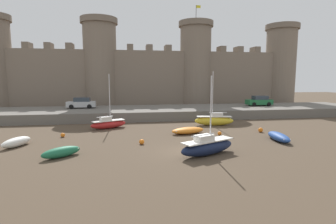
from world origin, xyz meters
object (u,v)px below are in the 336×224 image
at_px(mooring_buoy_near_channel, 142,142).
at_px(car_quay_east, 259,101).
at_px(car_quay_west, 82,103).
at_px(rowboat_midflat_right, 279,137).
at_px(rowboat_foreground_right, 188,130).
at_px(sailboat_foreground_left, 207,146).
at_px(mooring_buoy_off_centre, 63,135).
at_px(rowboat_midflat_centre, 61,152).
at_px(sailboat_near_channel_left, 214,120).
at_px(mooring_buoy_near_shore, 261,130).
at_px(rowboat_foreground_centre, 16,142).
at_px(sailboat_midflat_left, 108,124).
at_px(mooring_buoy_mid_mud, 220,133).

xyz_separation_m(mooring_buoy_near_channel, car_quay_east, (20.18, 17.20, 1.84)).
distance_m(mooring_buoy_near_channel, car_quay_west, 19.78).
bearing_deg(mooring_buoy_near_channel, rowboat_midflat_right, -3.23).
distance_m(rowboat_foreground_right, car_quay_east, 20.46).
xyz_separation_m(rowboat_midflat_right, car_quay_east, (7.67, 17.91, 1.68)).
xyz_separation_m(sailboat_foreground_left, car_quay_west, (-12.47, 22.03, 1.42)).
xyz_separation_m(sailboat_foreground_left, mooring_buoy_off_centre, (-12.10, 8.00, -0.44)).
distance_m(rowboat_midflat_centre, car_quay_west, 21.05).
distance_m(rowboat_foreground_right, mooring_buoy_near_channel, 6.16).
xyz_separation_m(rowboat_foreground_right, sailboat_foreground_left, (-0.32, -7.57, 0.29)).
relative_size(sailboat_near_channel_left, mooring_buoy_off_centre, 15.65).
distance_m(sailboat_near_channel_left, mooring_buoy_near_shore, 5.90).
relative_size(sailboat_foreground_left, mooring_buoy_off_centre, 14.10).
xyz_separation_m(rowboat_foreground_centre, sailboat_near_channel_left, (19.74, 6.95, 0.26)).
bearing_deg(sailboat_foreground_left, sailboat_midflat_left, 123.91).
xyz_separation_m(rowboat_midflat_centre, sailboat_near_channel_left, (15.31, 10.68, 0.28)).
relative_size(rowboat_foreground_centre, mooring_buoy_off_centre, 7.11).
xyz_separation_m(mooring_buoy_mid_mud, car_quay_west, (-15.78, 15.70, 1.87)).
height_order(mooring_buoy_mid_mud, mooring_buoy_near_channel, mooring_buoy_near_channel).
bearing_deg(rowboat_foreground_right, sailboat_midflat_left, 152.62).
bearing_deg(mooring_buoy_near_channel, mooring_buoy_off_centre, 151.48).
bearing_deg(rowboat_foreground_right, sailboat_near_channel_left, 44.51).
bearing_deg(sailboat_midflat_left, rowboat_foreground_centre, -135.47).
height_order(rowboat_midflat_right, mooring_buoy_mid_mud, rowboat_midflat_right).
bearing_deg(rowboat_midflat_right, car_quay_east, 66.82).
bearing_deg(mooring_buoy_near_shore, car_quay_west, 144.09).
bearing_deg(sailboat_near_channel_left, car_quay_east, 40.68).
height_order(rowboat_foreground_centre, mooring_buoy_near_shore, rowboat_foreground_centre).
bearing_deg(rowboat_foreground_centre, car_quay_east, 28.03).
relative_size(rowboat_midflat_centre, car_quay_east, 0.69).
bearing_deg(rowboat_foreground_centre, rowboat_foreground_right, 9.95).
bearing_deg(sailboat_midflat_left, rowboat_foreground_right, -27.38).
height_order(mooring_buoy_off_centre, mooring_buoy_near_shore, mooring_buoy_near_shore).
distance_m(rowboat_foreground_right, rowboat_midflat_centre, 12.74).
bearing_deg(rowboat_midflat_centre, car_quay_west, 94.92).
relative_size(rowboat_midflat_centre, sailboat_near_channel_left, 0.43).
xyz_separation_m(mooring_buoy_near_shore, mooring_buoy_near_channel, (-12.83, -3.13, -0.02)).
height_order(rowboat_midflat_centre, mooring_buoy_near_shore, rowboat_midflat_centre).
distance_m(rowboat_foreground_centre, sailboat_near_channel_left, 20.93).
distance_m(mooring_buoy_off_centre, mooring_buoy_mid_mud, 15.50).
xyz_separation_m(rowboat_foreground_right, mooring_buoy_near_shore, (7.84, -0.48, -0.11)).
distance_m(mooring_buoy_near_channel, car_quay_east, 26.58).
bearing_deg(rowboat_foreground_centre, mooring_buoy_off_centre, 46.33).
bearing_deg(sailboat_foreground_left, car_quay_west, 119.51).
distance_m(sailboat_foreground_left, mooring_buoy_mid_mud, 7.16).
height_order(rowboat_midflat_right, sailboat_midflat_left, sailboat_midflat_left).
relative_size(rowboat_foreground_centre, sailboat_near_channel_left, 0.45).
bearing_deg(mooring_buoy_mid_mud, mooring_buoy_off_centre, 173.83).
xyz_separation_m(sailboat_midflat_left, mooring_buoy_near_channel, (3.31, -7.91, -0.35)).
bearing_deg(rowboat_midflat_right, sailboat_midflat_left, 151.44).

